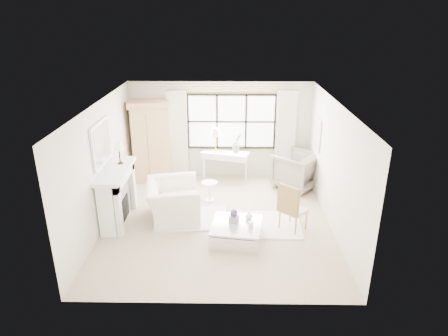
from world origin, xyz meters
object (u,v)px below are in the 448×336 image
Objects in this scene: club_armchair at (173,201)px; coffee_table at (236,233)px; console_table at (225,165)px; armoire at (150,140)px.

coffee_table is at bearing -133.03° from club_armchair.
club_armchair reaches higher than console_table.
coffee_table is (1.44, -0.96, -0.25)m from club_armchair.
armoire is 1.98× the size of coffee_table.
console_table is at bearing -17.24° from armoire.
armoire is 4.14m from coffee_table.
coffee_table is (0.28, -3.27, -0.22)m from console_table.
club_armchair is 1.75m from coffee_table.
armoire is 2.59m from club_armchair.
armoire is 1.63× the size of console_table.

